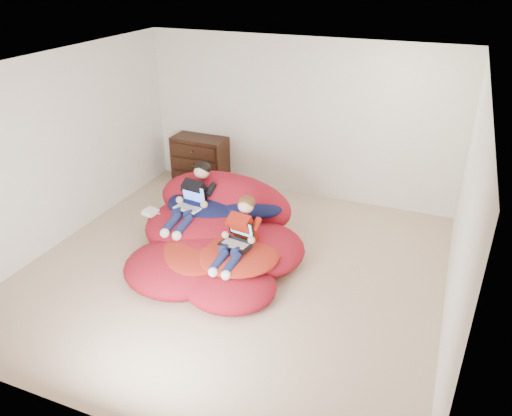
{
  "coord_description": "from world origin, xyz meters",
  "views": [
    {
      "loc": [
        2.23,
        -4.76,
        3.53
      ],
      "look_at": [
        0.13,
        0.42,
        0.7
      ],
      "focal_mm": 35.0,
      "sensor_mm": 36.0,
      "label": 1
    }
  ],
  "objects": [
    {
      "name": "laptop_black",
      "position": [
        0.12,
        -0.11,
        0.56
      ],
      "size": [
        0.39,
        0.37,
        0.26
      ],
      "color": "black",
      "rests_on": "younger_boy"
    },
    {
      "name": "power_adapter",
      "position": [
        -1.36,
        0.28,
        0.42
      ],
      "size": [
        0.2,
        0.2,
        0.06
      ],
      "primitive_type": "cube",
      "rotation": [
        0.0,
        0.0,
        -0.2
      ],
      "color": "white",
      "rests_on": "beanbag_pile"
    },
    {
      "name": "cream_pillow",
      "position": [
        -0.97,
        1.16,
        0.62
      ],
      "size": [
        0.39,
        0.25,
        0.25
      ],
      "primitive_type": "ellipsoid",
      "color": "white",
      "rests_on": "beanbag_pile"
    },
    {
      "name": "dresser",
      "position": [
        -1.64,
        2.26,
        0.41
      ],
      "size": [
        0.92,
        0.53,
        0.82
      ],
      "color": "black",
      "rests_on": "ground"
    },
    {
      "name": "beanbag_pile",
      "position": [
        -0.39,
        0.32,
        0.26
      ],
      "size": [
        2.38,
        2.41,
        0.92
      ],
      "color": "#AD1324",
      "rests_on": "ground"
    },
    {
      "name": "laptop_white",
      "position": [
        -0.79,
        0.39,
        0.63
      ],
      "size": [
        0.39,
        0.34,
        0.26
      ],
      "color": "white",
      "rests_on": "older_boy"
    },
    {
      "name": "older_boy",
      "position": [
        -0.79,
        0.47,
        0.68
      ],
      "size": [
        0.36,
        1.08,
        0.7
      ],
      "color": "black",
      "rests_on": "beanbag_pile"
    },
    {
      "name": "room_shell",
      "position": [
        0.0,
        0.0,
        0.22
      ],
      "size": [
        5.1,
        5.1,
        2.77
      ],
      "color": "#C4A88C",
      "rests_on": "ground"
    },
    {
      "name": "younger_boy",
      "position": [
        0.12,
        -0.08,
        0.62
      ],
      "size": [
        0.33,
        0.94,
        0.67
      ],
      "color": "#A61D0E",
      "rests_on": "beanbag_pile"
    }
  ]
}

